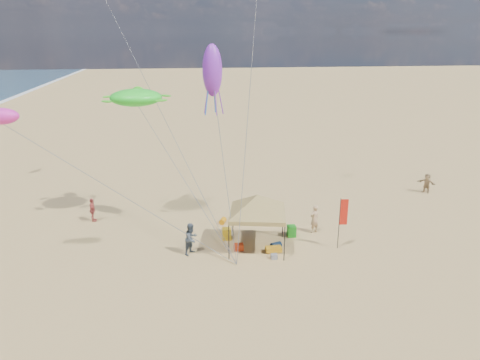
{
  "coord_description": "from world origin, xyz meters",
  "views": [
    {
      "loc": [
        -3.08,
        -21.2,
        11.98
      ],
      "look_at": [
        0.0,
        3.0,
        4.0
      ],
      "focal_mm": 34.02,
      "sensor_mm": 36.0,
      "label": 1
    }
  ],
  "objects": [
    {
      "name": "feather_flag",
      "position": [
        5.72,
        1.75,
        2.06
      ],
      "size": [
        0.47,
        0.07,
        3.09
      ],
      "color": "black",
      "rests_on": "ground"
    },
    {
      "name": "turtle_kite",
      "position": [
        -5.88,
        7.4,
        8.13
      ],
      "size": [
        3.43,
        2.86,
        1.06
      ],
      "primitive_type": "ellipsoid",
      "rotation": [
        0.0,
        0.0,
        -0.1
      ],
      "color": "#25E92A",
      "rests_on": "ground"
    },
    {
      "name": "bag_orange",
      "position": [
        -0.74,
        6.17,
        0.18
      ],
      "size": [
        0.54,
        0.69,
        0.36
      ],
      "primitive_type": "cylinder",
      "rotation": [
        0.0,
        1.57,
        1.22
      ],
      "color": "#CB7E0B",
      "rests_on": "ground"
    },
    {
      "name": "person_near_c",
      "position": [
        1.1,
        6.04,
        0.87
      ],
      "size": [
        1.22,
        0.84,
        1.73
      ],
      "primitive_type": "imported",
      "rotation": [
        0.0,
        0.0,
        2.96
      ],
      "color": "silver",
      "rests_on": "ground"
    },
    {
      "name": "person_near_a",
      "position": [
        4.8,
        4.08,
        0.91
      ],
      "size": [
        0.79,
        0.7,
        1.82
      ],
      "primitive_type": "imported",
      "rotation": [
        0.0,
        0.0,
        3.64
      ],
      "color": "tan",
      "rests_on": "ground"
    },
    {
      "name": "chair_yellow",
      "position": [
        -0.72,
        3.78,
        0.35
      ],
      "size": [
        0.5,
        0.5,
        0.7
      ],
      "primitive_type": "cube",
      "color": "gold",
      "rests_on": "ground"
    },
    {
      "name": "person_far_c",
      "position": [
        15.58,
        10.2,
        0.77
      ],
      "size": [
        1.28,
        1.37,
        1.53
      ],
      "primitive_type": "imported",
      "rotation": [
        0.0,
        0.0,
        5.43
      ],
      "color": "tan",
      "rests_on": "ground"
    },
    {
      "name": "bag_navy",
      "position": [
        2.02,
        2.24,
        0.18
      ],
      "size": [
        0.69,
        0.54,
        0.36
      ],
      "primitive_type": "cylinder",
      "rotation": [
        0.0,
        1.57,
        0.35
      ],
      "color": "black",
      "rests_on": "ground"
    },
    {
      "name": "person_far_a",
      "position": [
        -9.22,
        7.63,
        0.8
      ],
      "size": [
        0.44,
        0.96,
        1.61
      ],
      "primitive_type": "imported",
      "rotation": [
        0.0,
        0.0,
        1.62
      ],
      "color": "#AF4843",
      "rests_on": "ground"
    },
    {
      "name": "chair_green",
      "position": [
        3.27,
        3.68,
        0.35
      ],
      "size": [
        0.5,
        0.5,
        0.7
      ],
      "primitive_type": "cube",
      "color": "#198017",
      "rests_on": "ground"
    },
    {
      "name": "squid_kite",
      "position": [
        -1.34,
        4.71,
        9.93
      ],
      "size": [
        1.17,
        1.17,
        2.89
      ],
      "primitive_type": "ellipsoid",
      "rotation": [
        0.0,
        0.0,
        0.06
      ],
      "color": "purple",
      "rests_on": "ground"
    },
    {
      "name": "crate_grey",
      "position": [
        1.64,
        0.95,
        0.14
      ],
      "size": [
        0.34,
        0.3,
        0.28
      ],
      "primitive_type": "cube",
      "color": "gray",
      "rests_on": "ground"
    },
    {
      "name": "cooler_blue",
      "position": [
        2.94,
        5.98,
        0.19
      ],
      "size": [
        0.54,
        0.38,
        0.38
      ],
      "primitive_type": "cube",
      "color": "navy",
      "rests_on": "ground"
    },
    {
      "name": "canopy_tent",
      "position": [
        0.93,
        2.46,
        3.15
      ],
      "size": [
        6.02,
        6.02,
        3.78
      ],
      "color": "black",
      "rests_on": "ground"
    },
    {
      "name": "cooler_red",
      "position": [
        -0.18,
        2.24,
        0.19
      ],
      "size": [
        0.54,
        0.38,
        0.38
      ],
      "primitive_type": "cube",
      "color": "#BB300E",
      "rests_on": "ground"
    },
    {
      "name": "person_near_b",
      "position": [
        -2.86,
        2.16,
        0.92
      ],
      "size": [
        1.11,
        1.13,
        1.84
      ],
      "primitive_type": "imported",
      "rotation": [
        0.0,
        0.0,
        0.86
      ],
      "color": "#3C4751",
      "rests_on": "ground"
    },
    {
      "name": "beach_cart",
      "position": [
        1.77,
        1.72,
        0.2
      ],
      "size": [
        0.9,
        0.5,
        0.24
      ],
      "primitive_type": "cube",
      "color": "orange",
      "rests_on": "ground"
    },
    {
      "name": "ground",
      "position": [
        0.0,
        0.0,
        0.0
      ],
      "size": [
        280.0,
        280.0,
        0.0
      ],
      "primitive_type": "plane",
      "color": "tan",
      "rests_on": "ground"
    }
  ]
}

